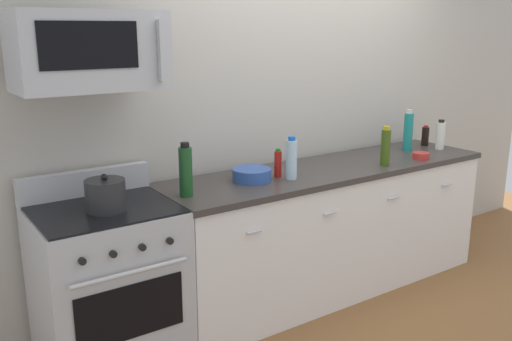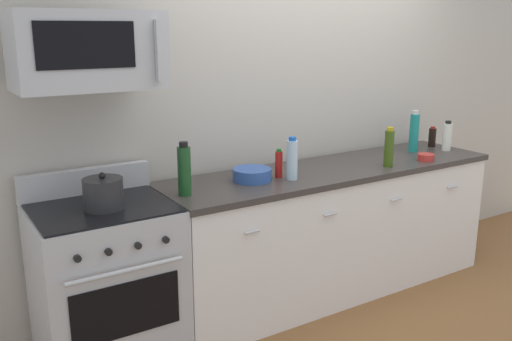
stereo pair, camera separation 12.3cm
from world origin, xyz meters
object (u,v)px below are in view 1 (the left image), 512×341
Objects in this scene: bowl_red_small at (421,156)px; bottle_sparkling_teal at (408,131)px; bottle_hot_sauce_red at (278,164)px; bottle_wine_green at (186,171)px; microwave at (89,50)px; stockpot at (105,195)px; bottle_vinegar_white at (440,135)px; bottle_olive_oil at (386,147)px; bottle_soy_sauce_dark at (425,136)px; range_oven at (109,285)px; bowl_blue_mixing at (252,174)px; bottle_water_clear at (291,159)px.

bottle_sparkling_teal is at bearing 60.14° from bowl_red_small.
bottle_wine_green reaches higher than bottle_hot_sauce_red.
microwave reaches higher than stockpot.
bottle_hot_sauce_red is at bearing 178.60° from bottle_vinegar_white.
bottle_soy_sauce_dark is (0.79, 0.29, -0.05)m from bottle_olive_oil.
range_oven is 2.06m from bottle_olive_oil.
bottle_hot_sauce_red reaches higher than bowl_red_small.
bottle_vinegar_white is 1.77m from bowl_blue_mixing.
bottle_vinegar_white reaches higher than range_oven.
microwave is 1.25m from bowl_blue_mixing.
bottle_vinegar_white reaches higher than bowl_blue_mixing.
bowl_blue_mixing is (-1.77, 0.06, -0.07)m from bottle_vinegar_white.
bottle_olive_oil reaches higher than bottle_water_clear.
bottle_wine_green reaches higher than bowl_red_small.
bottle_water_clear is (0.04, -0.08, 0.04)m from bottle_hot_sauce_red.
bottle_sparkling_teal is at bearing 7.04° from bottle_water_clear.
bottle_water_clear is at bearing -2.13° from stockpot.
bottle_olive_oil is at bearing -170.18° from bottle_vinegar_white.
bottle_wine_green reaches higher than bowl_blue_mixing.
stockpot reaches higher than range_oven.
bowl_red_small is (1.18, -0.19, -0.06)m from bottle_hot_sauce_red.
bottle_olive_oil is at bearing -11.98° from bottle_hot_sauce_red.
bowl_red_small is at bearing -4.89° from range_oven.
bottle_vinegar_white is (0.77, 0.13, -0.02)m from bottle_olive_oil.
bottle_water_clear is 2.28× the size of bowl_red_small.
bottle_vinegar_white reaches higher than bottle_hot_sauce_red.
microwave is 3.97× the size of bottle_hot_sauce_red.
bowl_red_small is at bearing -5.15° from bottle_water_clear.
bottle_wine_green is at bearing -176.79° from bottle_sparkling_teal.
bottle_hot_sauce_red is at bearing -175.65° from bottle_soy_sauce_dark.
bottle_soy_sauce_dark is 0.52m from bowl_red_small.
bottle_olive_oil is 1.69× the size of bottle_soy_sauce_dark.
bowl_red_small is (1.86, -0.15, -0.12)m from bottle_wine_green.
bottle_olive_oil is (0.81, -0.17, 0.04)m from bottle_hot_sauce_red.
microwave is at bearing 174.02° from bowl_red_small.
bowl_red_small is (1.37, -0.21, -0.02)m from bowl_blue_mixing.
bottle_olive_oil is 0.78m from bottle_vinegar_white.
bottle_soy_sauce_dark is (2.76, 0.11, 0.53)m from range_oven.
bottle_vinegar_white is (2.74, -0.05, 0.56)m from range_oven.
bottle_water_clear is at bearing -178.30° from bottle_vinegar_white.
bottle_soy_sauce_dark is at bearing 4.35° from bottle_hot_sauce_red.
bottle_olive_oil reaches higher than stockpot.
bottle_vinegar_white is 0.73× the size of bottle_sparkling_teal.
bottle_wine_green reaches higher than bottle_olive_oil.
microwave is 1.38m from bottle_hot_sauce_red.
range_oven is 2.80m from bottle_vinegar_white.
bottle_water_clear reaches higher than bowl_red_small.
bottle_vinegar_white is (1.58, -0.04, 0.02)m from bottle_hot_sauce_red.
bottle_vinegar_white is at bearing 0.02° from stockpot.
bottle_water_clear is (-1.54, -0.05, 0.02)m from bottle_vinegar_white.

